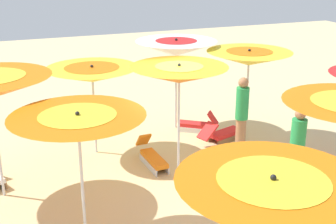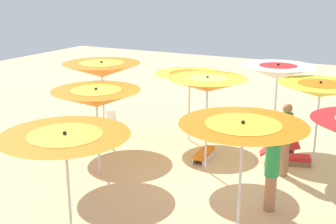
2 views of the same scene
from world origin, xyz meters
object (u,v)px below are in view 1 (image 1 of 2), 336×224
object	(u,v)px
beach_umbrella_1	(249,58)
beach_umbrella_7	(78,127)
beach_umbrella_4	(179,74)
lounger_2	(196,124)
beach_umbrella_5	(92,74)
lounger_3	(152,157)
beach_umbrella_2	(176,48)
lounger_1	(223,133)
beachgoer_0	(242,114)
beachgoer_1	(297,148)
beach_umbrella_6	(272,192)

from	to	relation	value
beach_umbrella_1	beach_umbrella_7	xyz separation A→B (m)	(2.84, -4.74, -0.12)
beach_umbrella_4	beach_umbrella_7	distance (m)	2.72
lounger_2	beach_umbrella_5	bearing A→B (deg)	43.71
lounger_3	beach_umbrella_2	bearing A→B (deg)	142.46
lounger_1	beachgoer_0	distance (m)	1.11
beach_umbrella_1	beachgoer_1	xyz separation A→B (m)	(2.71, -0.43, -1.21)
beachgoer_1	beach_umbrella_1	bearing A→B (deg)	91.37
beach_umbrella_1	beach_umbrella_7	world-z (taller)	beach_umbrella_1
beach_umbrella_5	lounger_1	size ratio (longest dim) A/B	1.56
lounger_1	beachgoer_0	bearing A→B (deg)	-104.62
beach_umbrella_2	beachgoer_1	world-z (taller)	beach_umbrella_2
beach_umbrella_2	beach_umbrella_4	distance (m)	2.93
beach_umbrella_2	beach_umbrella_6	distance (m)	7.36
beach_umbrella_4	beachgoer_0	bearing A→B (deg)	108.49
beach_umbrella_4	lounger_2	distance (m)	3.38
beach_umbrella_4	beachgoer_0	xyz separation A→B (m)	(-0.62, 1.85, -1.28)
lounger_3	beach_umbrella_7	bearing A→B (deg)	-45.17
beach_umbrella_5	lounger_3	distance (m)	2.32
lounger_2	beach_umbrella_6	bearing A→B (deg)	108.57
beach_umbrella_6	beachgoer_0	world-z (taller)	beach_umbrella_6
lounger_1	lounger_3	size ratio (longest dim) A/B	1.05
beach_umbrella_5	lounger_2	size ratio (longest dim) A/B	2.07
beach_umbrella_2	lounger_2	bearing A→B (deg)	39.86
beach_umbrella_2	lounger_1	size ratio (longest dim) A/B	1.78
beach_umbrella_1	beach_umbrella_2	bearing A→B (deg)	-133.63
beach_umbrella_1	beach_umbrella_7	bearing A→B (deg)	-59.08
beach_umbrella_5	lounger_2	world-z (taller)	beach_umbrella_5
beach_umbrella_2	lounger_2	distance (m)	2.10
beach_umbrella_6	beachgoer_0	bearing A→B (deg)	153.03
beach_umbrella_7	beachgoer_1	distance (m)	4.45
beach_umbrella_4	beach_umbrella_1	bearing A→B (deg)	120.08
beach_umbrella_1	beachgoer_1	size ratio (longest dim) A/B	1.36
beach_umbrella_4	beach_umbrella_5	bearing A→B (deg)	-144.69
beach_umbrella_5	lounger_2	bearing A→B (deg)	97.13
beachgoer_0	beachgoer_1	distance (m)	1.92
beachgoer_1	lounger_2	bearing A→B (deg)	109.26
beach_umbrella_6	lounger_1	size ratio (longest dim) A/B	1.66
beach_umbrella_1	beach_umbrella_7	distance (m)	5.52
beach_umbrella_5	beach_umbrella_7	world-z (taller)	beach_umbrella_7
beachgoer_0	beach_umbrella_6	bearing A→B (deg)	-59.51
beach_umbrella_4	beach_umbrella_5	distance (m)	2.36
beach_umbrella_5	beachgoer_1	xyz separation A→B (m)	(3.20, 3.36, -1.03)
beach_umbrella_1	beach_umbrella_4	world-z (taller)	beach_umbrella_4
lounger_3	beach_umbrella_6	bearing A→B (deg)	-7.23
beach_umbrella_2	beach_umbrella_1	bearing A→B (deg)	46.37
beach_umbrella_1	beachgoer_1	bearing A→B (deg)	-8.94
beach_umbrella_2	beach_umbrella_7	world-z (taller)	beach_umbrella_2
beach_umbrella_4	beachgoer_0	world-z (taller)	beach_umbrella_4
beach_umbrella_5	beach_umbrella_6	world-z (taller)	beach_umbrella_6
beach_umbrella_2	beach_umbrella_6	size ratio (longest dim) A/B	1.07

